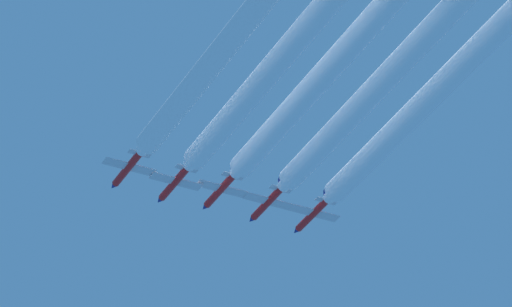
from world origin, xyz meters
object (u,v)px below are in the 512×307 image
Objects in this scene: jet_far_left at (127,169)px; jet_inner_right at (267,203)px; jet_center at (220,191)px; jet_far_right at (312,215)px; jet_inner_left at (174,183)px.

jet_inner_right reaches higher than jet_far_left.
jet_far_right is (17.30, -0.03, -0.12)m from jet_center.
jet_inner_right is (16.81, -0.57, 0.39)m from jet_inner_left.
jet_far_left is 8.53m from jet_inner_left.
jet_center is 1.00× the size of jet_far_right.
jet_center is 8.79m from jet_inner_right.
jet_inner_right reaches higher than jet_inner_left.
jet_inner_left is 25.33m from jet_far_right.
jet_inner_right is at bearing -1.93° from jet_inner_left.
jet_center is at bearing 179.89° from jet_far_right.
jet_inner_right reaches higher than jet_far_right.
jet_inner_right is (25.32, -0.18, 0.16)m from jet_far_left.
jet_far_left is 33.84m from jet_far_right.
jet_inner_left is at bearing 178.57° from jet_far_right.
jet_center reaches higher than jet_inner_left.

